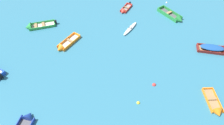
# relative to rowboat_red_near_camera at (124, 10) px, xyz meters

# --- Properties ---
(rowboat_red_near_camera) EXTENTS (1.76, 3.30, 0.89)m
(rowboat_red_near_camera) POSITION_rel_rowboat_red_near_camera_xyz_m (0.00, 0.00, 0.00)
(rowboat_red_near_camera) COLOR gray
(rowboat_red_near_camera) RESTS_ON ground_plane
(rowboat_green_midfield_left) EXTENTS (4.41, 3.23, 1.29)m
(rowboat_green_midfield_left) POSITION_rel_rowboat_red_near_camera_xyz_m (-12.34, -7.10, 0.03)
(rowboat_green_midfield_left) COLOR beige
(rowboat_green_midfield_left) RESTS_ON ground_plane
(rowboat_orange_back_row_center) EXTENTS (1.97, 3.52, 1.11)m
(rowboat_orange_back_row_center) POSITION_rel_rowboat_red_near_camera_xyz_m (12.21, -15.41, -0.01)
(rowboat_orange_back_row_center) COLOR #99754C
(rowboat_orange_back_row_center) RESTS_ON ground_plane
(rowboat_deep_blue_back_row_right) EXTENTS (1.44, 4.08, 1.26)m
(rowboat_deep_blue_back_row_right) POSITION_rel_rowboat_red_near_camera_xyz_m (-6.02, -21.14, 0.04)
(rowboat_deep_blue_back_row_right) COLOR #4C4C51
(rowboat_deep_blue_back_row_right) RESTS_ON ground_plane
(rowboat_maroon_far_left) EXTENTS (4.10, 1.56, 1.30)m
(rowboat_maroon_far_left) POSITION_rel_rowboat_red_near_camera_xyz_m (13.47, -6.53, 0.16)
(rowboat_maroon_far_left) COLOR #99754C
(rowboat_maroon_far_left) RESTS_ON ground_plane
(kayak_white_midfield_right) EXTENTS (1.83, 3.59, 0.34)m
(kayak_white_midfield_right) POSITION_rel_rowboat_red_near_camera_xyz_m (1.67, -4.52, 0.01)
(kayak_white_midfield_right) COLOR white
(kayak_white_midfield_right) RESTS_ON ground_plane
(rowboat_green_far_right) EXTENTS (4.33, 4.06, 1.31)m
(rowboat_green_far_right) POSITION_rel_rowboat_red_near_camera_xyz_m (8.06, -0.35, 0.09)
(rowboat_green_far_right) COLOR #4C4C51
(rowboat_green_far_right) RESTS_ON ground_plane
(rowboat_orange_center) EXTENTS (2.51, 4.11, 1.12)m
(rowboat_orange_center) POSITION_rel_rowboat_red_near_camera_xyz_m (-6.45, -10.11, 0.03)
(rowboat_orange_center) COLOR beige
(rowboat_orange_center) RESTS_ON ground_plane
(mooring_buoy_far_field) EXTENTS (0.36, 0.36, 0.36)m
(mooring_buoy_far_field) POSITION_rel_rowboat_red_near_camera_xyz_m (4.37, -16.41, -0.16)
(mooring_buoy_far_field) COLOR yellow
(mooring_buoy_far_field) RESTS_ON ground_plane
(mooring_buoy_outer_edge) EXTENTS (0.42, 0.42, 0.42)m
(mooring_buoy_outer_edge) POSITION_rel_rowboat_red_near_camera_xyz_m (5.83, -13.75, -0.16)
(mooring_buoy_outer_edge) COLOR red
(mooring_buoy_outer_edge) RESTS_ON ground_plane
(mooring_buoy_between_boats_left) EXTENTS (0.32, 0.32, 0.32)m
(mooring_buoy_between_boats_left) POSITION_rel_rowboat_red_near_camera_xyz_m (6.73, 4.07, -0.16)
(mooring_buoy_between_boats_left) COLOR silver
(mooring_buoy_between_boats_left) RESTS_ON ground_plane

